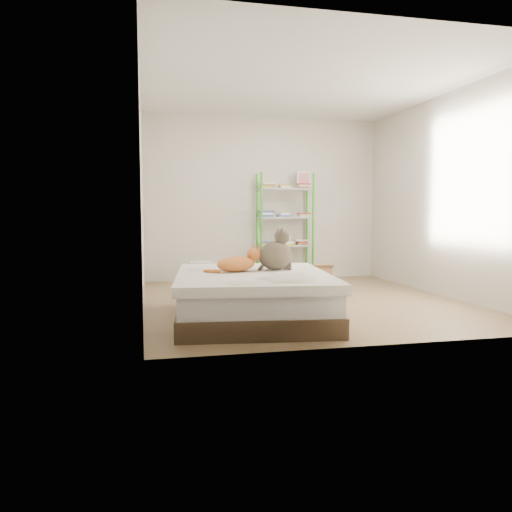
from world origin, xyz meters
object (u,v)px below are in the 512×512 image
object	(u,v)px
white_bin	(201,273)
orange_cat	(236,262)
bed	(253,296)
shelf_unit	(285,227)
grey_cat	(275,249)
cardboard_box	(310,279)

from	to	relation	value
white_bin	orange_cat	bearing A→B (deg)	-87.45
bed	white_bin	size ratio (longest dim) A/B	5.70
bed	shelf_unit	size ratio (longest dim) A/B	1.17
grey_cat	shelf_unit	distance (m)	2.75
orange_cat	grey_cat	distance (m)	0.46
orange_cat	white_bin	xyz separation A→B (m)	(-0.10, 2.35, -0.40)
white_bin	grey_cat	bearing A→B (deg)	-76.73
orange_cat	cardboard_box	xyz separation A→B (m)	(1.30, 1.46, -0.40)
cardboard_box	grey_cat	bearing A→B (deg)	-119.93
orange_cat	cardboard_box	distance (m)	1.99
orange_cat	shelf_unit	distance (m)	2.98
orange_cat	grey_cat	world-z (taller)	grey_cat
orange_cat	cardboard_box	world-z (taller)	orange_cat
grey_cat	orange_cat	bearing A→B (deg)	89.93
grey_cat	shelf_unit	bearing A→B (deg)	-26.85
shelf_unit	bed	bearing A→B (deg)	-112.03
white_bin	cardboard_box	bearing A→B (deg)	-32.53
grey_cat	cardboard_box	bearing A→B (deg)	-40.68
shelf_unit	white_bin	distance (m)	1.57
shelf_unit	white_bin	world-z (taller)	shelf_unit
cardboard_box	bed	bearing A→B (deg)	-124.05
bed	cardboard_box	size ratio (longest dim) A/B	3.98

